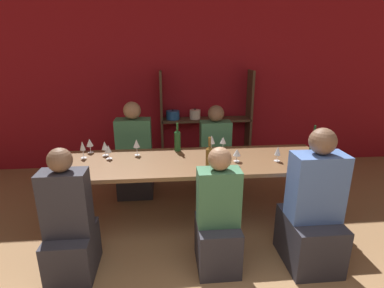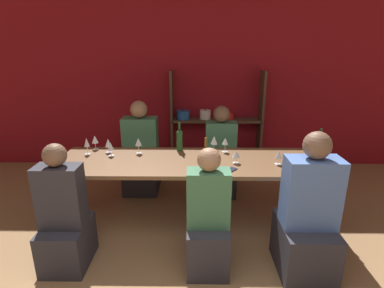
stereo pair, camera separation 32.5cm
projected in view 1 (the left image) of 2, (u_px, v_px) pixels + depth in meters
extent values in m
cube|color=maroon|center=(179.00, 84.00, 4.77)|extent=(8.80, 0.06, 2.70)
cube|color=#4C3828|center=(162.00, 122.00, 4.73)|extent=(0.04, 0.30, 1.57)
cube|color=#4C3828|center=(249.00, 120.00, 4.85)|extent=(0.04, 0.30, 1.57)
cube|color=#4C3828|center=(205.00, 165.00, 5.02)|extent=(1.41, 0.30, 0.04)
cylinder|color=black|center=(195.00, 161.00, 4.98)|extent=(0.25, 0.25, 0.13)
sphere|color=black|center=(195.00, 157.00, 4.96)|extent=(0.02, 0.02, 0.02)
cylinder|color=gold|center=(216.00, 160.00, 5.01)|extent=(0.22, 0.22, 0.14)
sphere|color=black|center=(216.00, 155.00, 4.98)|extent=(0.02, 0.02, 0.02)
cylinder|color=red|center=(236.00, 160.00, 5.04)|extent=(0.17, 0.17, 0.12)
sphere|color=black|center=(236.00, 156.00, 5.02)|extent=(0.02, 0.02, 0.02)
cube|color=#4C3828|center=(206.00, 120.00, 4.78)|extent=(1.41, 0.30, 0.04)
cylinder|color=#235BAD|center=(173.00, 115.00, 4.71)|extent=(0.21, 0.21, 0.14)
sphere|color=black|center=(173.00, 110.00, 4.69)|extent=(0.02, 0.02, 0.02)
cylinder|color=silver|center=(195.00, 114.00, 4.74)|extent=(0.17, 0.17, 0.14)
sphere|color=black|center=(195.00, 109.00, 4.71)|extent=(0.02, 0.02, 0.02)
cylinder|color=red|center=(217.00, 115.00, 4.78)|extent=(0.20, 0.20, 0.10)
sphere|color=black|center=(217.00, 112.00, 4.76)|extent=(0.02, 0.02, 0.02)
cube|color=brown|center=(193.00, 162.00, 3.21)|extent=(2.89, 0.86, 0.04)
cube|color=brown|center=(55.00, 216.00, 2.87)|extent=(0.08, 0.08, 0.71)
cube|color=brown|center=(327.00, 203.00, 3.11)|extent=(0.08, 0.08, 0.71)
cube|color=brown|center=(75.00, 185.00, 3.53)|extent=(0.08, 0.08, 0.71)
cube|color=brown|center=(298.00, 176.00, 3.78)|extent=(0.08, 0.08, 0.71)
cylinder|color=brown|center=(209.00, 159.00, 2.93)|extent=(0.07, 0.07, 0.21)
cone|color=brown|center=(209.00, 148.00, 2.90)|extent=(0.07, 0.07, 0.03)
cylinder|color=brown|center=(210.00, 142.00, 2.88)|extent=(0.03, 0.03, 0.09)
cylinder|color=#1E4C23|center=(177.00, 142.00, 3.47)|extent=(0.07, 0.07, 0.22)
cone|color=#1E4C23|center=(177.00, 131.00, 3.43)|extent=(0.07, 0.07, 0.03)
cylinder|color=#1E4C23|center=(177.00, 126.00, 3.41)|extent=(0.03, 0.03, 0.08)
cylinder|color=#19381E|center=(313.00, 144.00, 3.41)|extent=(0.07, 0.07, 0.20)
cone|color=#19381E|center=(314.00, 134.00, 3.37)|extent=(0.07, 0.07, 0.03)
cylinder|color=#19381E|center=(315.00, 129.00, 3.35)|extent=(0.03, 0.03, 0.09)
cylinder|color=white|center=(223.00, 151.00, 3.50)|extent=(0.07, 0.07, 0.00)
cylinder|color=white|center=(223.00, 147.00, 3.48)|extent=(0.01, 0.01, 0.09)
cone|color=white|center=(223.00, 140.00, 3.46)|extent=(0.07, 0.07, 0.08)
cylinder|color=beige|center=(223.00, 142.00, 3.47)|extent=(0.04, 0.04, 0.03)
cylinder|color=white|center=(109.00, 158.00, 3.25)|extent=(0.07, 0.07, 0.00)
cylinder|color=white|center=(109.00, 155.00, 3.24)|extent=(0.01, 0.01, 0.07)
cone|color=white|center=(108.00, 149.00, 3.21)|extent=(0.07, 0.07, 0.08)
cylinder|color=beige|center=(108.00, 151.00, 3.22)|extent=(0.04, 0.04, 0.03)
cylinder|color=white|center=(237.00, 161.00, 3.17)|extent=(0.06, 0.06, 0.00)
cylinder|color=white|center=(237.00, 158.00, 3.16)|extent=(0.01, 0.01, 0.06)
cone|color=white|center=(237.00, 152.00, 3.14)|extent=(0.08, 0.08, 0.07)
cylinder|color=maroon|center=(237.00, 154.00, 3.15)|extent=(0.04, 0.04, 0.03)
cylinder|color=white|center=(84.00, 158.00, 3.27)|extent=(0.06, 0.06, 0.00)
cylinder|color=white|center=(83.00, 154.00, 3.26)|extent=(0.01, 0.01, 0.09)
cone|color=white|center=(82.00, 146.00, 3.23)|extent=(0.06, 0.06, 0.10)
cylinder|color=white|center=(106.00, 155.00, 3.35)|extent=(0.07, 0.07, 0.00)
cylinder|color=white|center=(105.00, 152.00, 3.34)|extent=(0.01, 0.01, 0.07)
cone|color=white|center=(105.00, 145.00, 3.31)|extent=(0.07, 0.07, 0.09)
cylinder|color=maroon|center=(105.00, 148.00, 3.32)|extent=(0.04, 0.04, 0.04)
cylinder|color=white|center=(277.00, 161.00, 3.18)|extent=(0.06, 0.06, 0.00)
cylinder|color=white|center=(277.00, 158.00, 3.17)|extent=(0.01, 0.01, 0.06)
cone|color=white|center=(278.00, 151.00, 3.15)|extent=(0.06, 0.06, 0.09)
cylinder|color=beige|center=(278.00, 153.00, 3.15)|extent=(0.04, 0.04, 0.04)
cylinder|color=white|center=(137.00, 155.00, 3.36)|extent=(0.06, 0.06, 0.00)
cylinder|color=white|center=(137.00, 151.00, 3.34)|extent=(0.01, 0.01, 0.09)
cone|color=white|center=(136.00, 143.00, 3.32)|extent=(0.07, 0.07, 0.09)
cylinder|color=white|center=(211.00, 149.00, 3.55)|extent=(0.06, 0.06, 0.00)
cylinder|color=white|center=(212.00, 146.00, 3.54)|extent=(0.01, 0.01, 0.07)
cone|color=white|center=(212.00, 139.00, 3.51)|extent=(0.08, 0.08, 0.10)
cylinder|color=maroon|center=(212.00, 141.00, 3.52)|extent=(0.04, 0.04, 0.04)
cylinder|color=white|center=(91.00, 152.00, 3.44)|extent=(0.07, 0.07, 0.00)
cylinder|color=white|center=(90.00, 149.00, 3.43)|extent=(0.01, 0.01, 0.07)
cone|color=white|center=(90.00, 142.00, 3.41)|extent=(0.08, 0.08, 0.09)
cube|color=#1E2338|center=(234.00, 168.00, 2.97)|extent=(0.15, 0.16, 0.01)
cube|color=#2D2D38|center=(217.00, 244.00, 2.67)|extent=(0.36, 0.45, 0.43)
cube|color=#3D7551|center=(219.00, 197.00, 2.53)|extent=(0.36, 0.20, 0.50)
sphere|color=#9E7556|center=(220.00, 159.00, 2.43)|extent=(0.19, 0.19, 0.19)
cube|color=#2D2D38|center=(214.00, 177.00, 4.11)|extent=(0.40, 0.50, 0.41)
cube|color=#3D7551|center=(215.00, 143.00, 3.96)|extent=(0.40, 0.22, 0.58)
sphere|color=brown|center=(216.00, 113.00, 3.84)|extent=(0.21, 0.21, 0.21)
cube|color=#2D2D38|center=(309.00, 240.00, 2.72)|extent=(0.44, 0.55, 0.46)
cube|color=#4C70B7|center=(316.00, 187.00, 2.56)|extent=(0.44, 0.24, 0.60)
sphere|color=brown|center=(323.00, 141.00, 2.43)|extent=(0.22, 0.22, 0.22)
cube|color=#2D2D38|center=(136.00, 176.00, 4.09)|extent=(0.46, 0.57, 0.45)
cube|color=#3D7551|center=(134.00, 140.00, 3.93)|extent=(0.46, 0.25, 0.57)
sphere|color=#9E7556|center=(132.00, 110.00, 3.81)|extent=(0.22, 0.22, 0.22)
cube|color=#2D2D38|center=(73.00, 252.00, 2.59)|extent=(0.38, 0.47, 0.40)
cube|color=#2D2D38|center=(66.00, 203.00, 2.45)|extent=(0.38, 0.21, 0.56)
sphere|color=brown|center=(60.00, 160.00, 2.33)|extent=(0.20, 0.20, 0.20)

